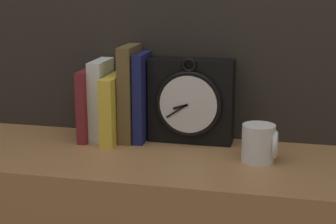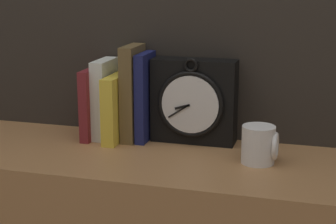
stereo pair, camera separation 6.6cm
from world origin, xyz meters
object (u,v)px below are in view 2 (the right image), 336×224
Objects in this scene: book_slot2_yellow at (117,108)px; mug at (260,145)px; clock at (194,101)px; book_slot0_maroon at (93,103)px; book_slot3_brown at (133,93)px; book_slot4_navy at (145,97)px; book_slot1_white at (105,99)px.

book_slot2_yellow is 1.95× the size of mug.
book_slot0_maroon is (-0.27, -0.03, -0.02)m from clock.
book_slot0_maroon is 1.07× the size of book_slot2_yellow.
clock is at bearing 6.50° from book_slot3_brown.
book_slot2_yellow is at bearing -163.46° from book_slot4_navy.
clock is 0.98× the size of book_slot4_navy.
book_slot0_maroon is 0.48m from mug.
book_slot2_yellow is 0.06m from book_slot3_brown.
book_slot0_maroon is 0.89× the size of book_slot1_white.
book_slot2_yellow is at bearing 167.93° from mug.
book_slot1_white is 0.90× the size of book_slot4_navy.
book_slot0_maroon is at bearing -174.45° from book_slot4_navy.
mug is (0.19, -0.12, -0.07)m from clock.
clock reaches higher than mug.
book_slot1_white is 0.08m from book_slot3_brown.
book_slot1_white is at bearing 157.43° from book_slot2_yellow.
book_slot0_maroon is 0.12m from book_slot3_brown.
mug is at bearing -18.22° from book_slot4_navy.
book_slot4_navy is at bearing 5.55° from book_slot0_maroon.
book_slot3_brown is 1.08× the size of book_slot4_navy.
book_slot4_navy is at bearing 161.78° from mug.
book_slot2_yellow is (0.04, -0.02, -0.02)m from book_slot1_white.
book_slot1_white is 0.84× the size of book_slot3_brown.
clock reaches higher than book_slot1_white.
book_slot4_navy is 0.34m from mug.
clock is 1.21× the size of book_slot0_maroon.
book_slot1_white is at bearing 17.75° from book_slot0_maroon.
book_slot3_brown is at bearing 163.93° from mug.
clock is 0.16m from book_slot3_brown.
book_slot2_yellow is (0.07, -0.01, -0.01)m from book_slot0_maroon.
clock is 0.21m from book_slot2_yellow.
book_slot1_white is (-0.24, -0.02, -0.00)m from clock.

